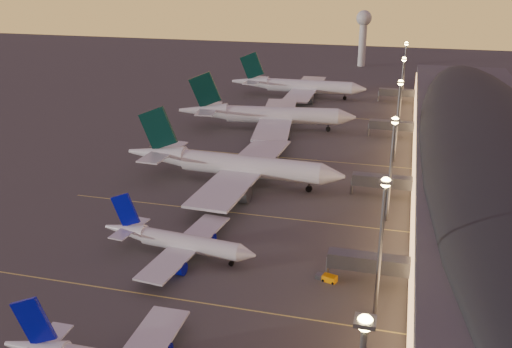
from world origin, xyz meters
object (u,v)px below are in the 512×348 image
at_px(airliner_wide_mid, 267,115).
at_px(airliner_wide_far, 298,86).
at_px(radar_tower, 363,29).
at_px(baggage_tug_c, 327,278).
at_px(airliner_narrow_north, 178,242).
at_px(airliner_wide_near, 232,165).

relative_size(airliner_wide_mid, airliner_wide_far, 1.06).
height_order(airliner_wide_far, radar_tower, radar_tower).
distance_m(radar_tower, baggage_tug_c, 252.62).
bearing_deg(airliner_wide_far, airliner_narrow_north, -88.87).
xyz_separation_m(airliner_narrow_north, airliner_wide_far, (-4.68, 156.13, 1.88)).
bearing_deg(baggage_tug_c, airliner_wide_mid, 126.46).
relative_size(airliner_wide_mid, baggage_tug_c, 14.68).
height_order(airliner_wide_near, radar_tower, radar_tower).
bearing_deg(airliner_wide_far, radar_tower, 76.89).
bearing_deg(airliner_wide_far, baggage_tug_c, -77.47).
bearing_deg(radar_tower, baggage_tug_c, -86.32).
height_order(airliner_wide_far, baggage_tug_c, airliner_wide_far).
distance_m(airliner_narrow_north, radar_tower, 250.46).
bearing_deg(airliner_narrow_north, radar_tower, 92.27).
height_order(airliner_wide_mid, airliner_wide_far, airliner_wide_mid).
distance_m(airliner_narrow_north, baggage_tug_c, 32.33).
height_order(airliner_wide_mid, radar_tower, radar_tower).
height_order(airliner_wide_near, airliner_wide_mid, airliner_wide_mid).
bearing_deg(airliner_wide_mid, radar_tower, 73.71).
xyz_separation_m(airliner_wide_far, baggage_tug_c, (36.84, -158.08, -4.60)).
xyz_separation_m(airliner_wide_far, radar_tower, (20.68, 93.12, 16.70)).
height_order(airliner_narrow_north, airliner_wide_far, airliner_wide_far).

